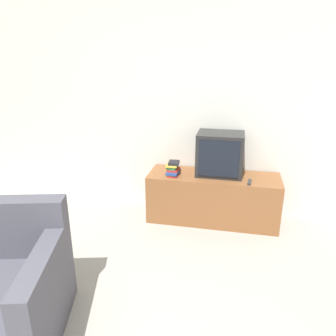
{
  "coord_description": "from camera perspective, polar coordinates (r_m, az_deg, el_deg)",
  "views": [
    {
      "loc": [
        1.11,
        -0.88,
        1.94
      ],
      "look_at": [
        0.42,
        2.39,
        0.75
      ],
      "focal_mm": 35.0,
      "sensor_mm": 36.0,
      "label": 1
    }
  ],
  "objects": [
    {
      "name": "book_stack",
      "position": [
        3.83,
        0.91,
        -0.11
      ],
      "size": [
        0.15,
        0.23,
        0.16
      ],
      "color": "#B72D28",
      "rests_on": "tv_stand"
    },
    {
      "name": "wall_back",
      "position": [
        4.12,
        -3.91,
        10.65
      ],
      "size": [
        9.0,
        0.06,
        2.6
      ],
      "color": "silver",
      "rests_on": "ground_plane"
    },
    {
      "name": "remote_on_stand",
      "position": [
        3.71,
        14.01,
        -2.41
      ],
      "size": [
        0.05,
        0.15,
        0.02
      ],
      "rotation": [
        0.0,
        0.0,
        -0.1
      ],
      "color": "#2D2D2D",
      "rests_on": "tv_stand"
    },
    {
      "name": "television",
      "position": [
        3.84,
        9.02,
        2.44
      ],
      "size": [
        0.53,
        0.4,
        0.5
      ],
      "color": "black",
      "rests_on": "tv_stand"
    },
    {
      "name": "tv_stand",
      "position": [
        3.97,
        7.81,
        -5.15
      ],
      "size": [
        1.53,
        0.52,
        0.57
      ],
      "color": "brown",
      "rests_on": "ground_plane"
    }
  ]
}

